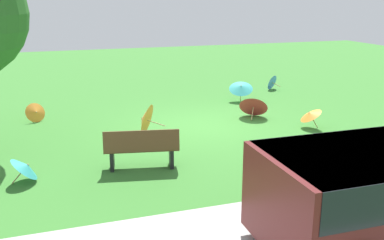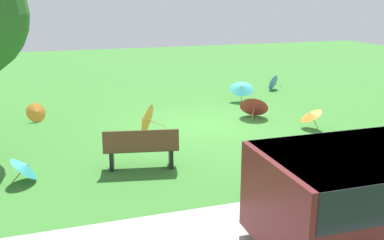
% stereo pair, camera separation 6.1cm
% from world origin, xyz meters
% --- Properties ---
extents(ground, '(40.00, 40.00, 0.00)m').
position_xyz_m(ground, '(0.00, 0.00, 0.00)').
color(ground, '#387A2D').
extents(park_bench, '(1.66, 0.78, 0.90)m').
position_xyz_m(park_bench, '(2.40, 2.65, 0.47)').
color(park_bench, brown).
rests_on(park_bench, ground).
extents(parasol_orange_0, '(0.67, 0.57, 0.58)m').
position_xyz_m(parasol_orange_0, '(4.61, -1.99, 0.29)').
color(parasol_orange_0, tan).
rests_on(parasol_orange_0, ground).
extents(parasol_teal_0, '(1.09, 1.07, 0.76)m').
position_xyz_m(parasol_teal_0, '(-2.25, -2.45, 0.51)').
color(parasol_teal_0, tan).
rests_on(parasol_teal_0, ground).
extents(parasol_red_0, '(1.10, 1.04, 0.77)m').
position_xyz_m(parasol_red_0, '(-1.75, -0.41, 0.38)').
color(parasol_red_0, tan).
rests_on(parasol_red_0, ground).
extents(parasol_orange_1, '(0.73, 0.76, 0.62)m').
position_xyz_m(parasol_orange_1, '(-2.74, 1.15, 0.40)').
color(parasol_orange_1, tan).
rests_on(parasol_orange_1, ground).
extents(parasol_teal_1, '(0.59, 0.66, 0.59)m').
position_xyz_m(parasol_teal_1, '(4.75, 2.63, 0.32)').
color(parasol_teal_1, tan).
rests_on(parasol_teal_1, ground).
extents(parasol_orange_2, '(0.89, 0.94, 0.88)m').
position_xyz_m(parasol_orange_2, '(1.82, 0.32, 0.44)').
color(parasol_orange_2, tan).
rests_on(parasol_orange_2, ground).
extents(parasol_blue_1, '(0.67, 0.67, 0.61)m').
position_xyz_m(parasol_blue_1, '(-4.26, -4.00, 0.31)').
color(parasol_blue_1, tan).
rests_on(parasol_blue_1, ground).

